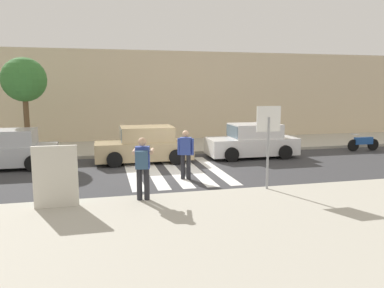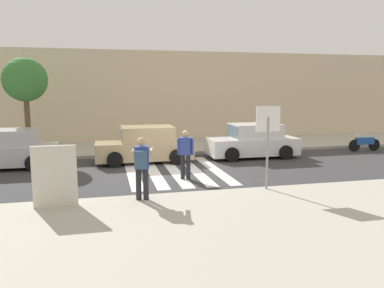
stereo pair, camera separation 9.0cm
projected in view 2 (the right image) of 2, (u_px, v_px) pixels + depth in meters
name	position (u px, v px, depth m)	size (l,w,h in m)	color
ground_plane	(175.00, 172.00, 14.23)	(120.00, 120.00, 0.00)	#38383A
sidewalk_near	(228.00, 230.00, 8.25)	(60.00, 6.00, 0.14)	#B2AD9E
sidewalk_far	(155.00, 147.00, 19.99)	(60.00, 4.80, 0.14)	#B2AD9E
building_facade_far	(145.00, 96.00, 23.84)	(56.00, 4.00, 5.34)	beige
crosswalk_stripe_0	(133.00, 173.00, 14.06)	(0.44, 5.20, 0.01)	silver
crosswalk_stripe_1	(154.00, 172.00, 14.24)	(0.44, 5.20, 0.01)	silver
crosswalk_stripe_2	(175.00, 171.00, 14.42)	(0.44, 5.20, 0.01)	silver
crosswalk_stripe_3	(195.00, 170.00, 14.60)	(0.44, 5.20, 0.01)	silver
crosswalk_stripe_4	(214.00, 169.00, 14.78)	(0.44, 5.20, 0.01)	silver
stop_sign	(268.00, 129.00, 11.14)	(0.76, 0.08, 2.51)	gray
photographer_with_backpack	(142.00, 163.00, 10.11)	(0.69, 0.91, 1.72)	#232328
pedestrian_crossing	(185.00, 152.00, 13.02)	(0.54, 0.37, 1.72)	#232328
parked_car_silver	(4.00, 150.00, 14.87)	(4.10, 1.92, 1.55)	#B7BABF
parked_car_tan	(145.00, 145.00, 16.13)	(4.10, 1.92, 1.55)	tan
parked_car_white	(253.00, 142.00, 17.25)	(4.10, 1.92, 1.55)	white
motorcycle	(364.00, 143.00, 18.98)	(1.76, 0.60, 0.87)	black
street_tree_west	(25.00, 81.00, 16.74)	(1.97, 1.97, 4.39)	brown
advertising_board	(55.00, 176.00, 9.56)	(1.10, 0.11, 1.60)	beige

